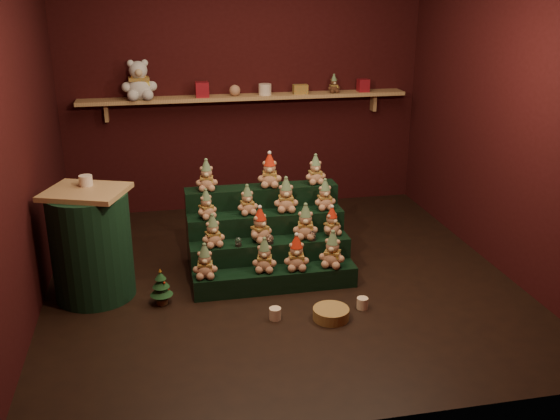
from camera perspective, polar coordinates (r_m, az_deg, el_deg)
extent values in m
plane|color=black|center=(5.58, 0.01, -6.24)|extent=(4.00, 4.00, 0.00)
cube|color=black|center=(7.11, -3.36, 11.30)|extent=(4.00, 0.10, 2.80)
cube|color=black|center=(3.21, 7.35, 0.46)|extent=(4.00, 0.10, 2.80)
cube|color=black|center=(5.13, -23.18, 6.38)|extent=(0.10, 4.00, 2.80)
cube|color=black|center=(5.88, 20.22, 8.31)|extent=(0.10, 4.00, 2.80)
cube|color=tan|center=(6.95, -3.12, 10.27)|extent=(3.60, 0.26, 0.04)
cube|color=tan|center=(6.99, -15.59, 8.63)|extent=(0.04, 0.12, 0.20)
cube|color=tan|center=(7.40, 8.54, 9.74)|extent=(0.04, 0.12, 0.20)
cube|color=black|center=(5.35, -0.42, -6.39)|extent=(1.40, 0.22, 0.18)
cube|color=black|center=(5.50, -0.87, -4.56)|extent=(1.40, 0.22, 0.36)
cube|color=black|center=(5.67, -1.29, -2.83)|extent=(1.40, 0.22, 0.54)
cube|color=black|center=(5.83, -1.68, -1.19)|extent=(1.40, 0.22, 0.72)
cylinder|color=black|center=(5.33, -3.82, -3.20)|extent=(0.05, 0.05, 0.02)
sphere|color=white|center=(5.32, -3.83, -2.83)|extent=(0.06, 0.06, 0.06)
cylinder|color=black|center=(5.37, -0.90, -2.98)|extent=(0.06, 0.06, 0.02)
sphere|color=white|center=(5.36, -0.90, -2.59)|extent=(0.06, 0.06, 0.06)
cylinder|color=black|center=(5.45, 2.97, -2.65)|extent=(0.06, 0.06, 0.03)
sphere|color=white|center=(5.43, 2.97, -2.22)|extent=(0.07, 0.07, 0.07)
cube|color=tan|center=(5.18, -17.36, 1.60)|extent=(0.75, 0.69, 0.04)
cylinder|color=#10321B|center=(5.33, -16.85, -3.17)|extent=(0.65, 0.65, 0.89)
cylinder|color=beige|center=(5.25, -17.34, 2.58)|extent=(0.11, 0.11, 0.09)
cylinder|color=#4C321B|center=(5.24, -10.73, -8.18)|extent=(0.09, 0.09, 0.05)
cone|color=#123315|center=(5.19, -10.80, -7.14)|extent=(0.19, 0.19, 0.09)
cone|color=#123315|center=(5.16, -10.85, -6.50)|extent=(0.14, 0.14, 0.08)
cone|color=#123315|center=(5.14, -10.89, -5.89)|extent=(0.09, 0.09, 0.06)
cone|color=orange|center=(5.12, -10.92, -5.43)|extent=(0.03, 0.03, 0.03)
cylinder|color=beige|center=(4.92, -0.45, -9.45)|extent=(0.09, 0.09, 0.09)
cylinder|color=beige|center=(5.11, 7.54, -8.44)|extent=(0.09, 0.09, 0.09)
cylinder|color=#A27D41|center=(4.94, 4.69, -9.42)|extent=(0.32, 0.32, 0.09)
cube|color=maroon|center=(6.86, -7.14, 10.87)|extent=(0.14, 0.14, 0.16)
cylinder|color=beige|center=(6.95, -1.38, 10.97)|extent=(0.14, 0.14, 0.12)
cube|color=maroon|center=(7.23, 7.61, 11.23)|extent=(0.12, 0.12, 0.14)
sphere|color=tan|center=(6.90, -4.16, 10.86)|extent=(0.12, 0.12, 0.12)
cube|color=#C6631B|center=(7.03, 1.87, 10.98)|extent=(0.16, 0.10, 0.10)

